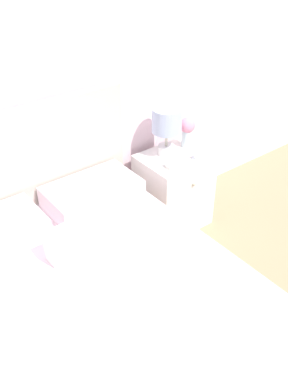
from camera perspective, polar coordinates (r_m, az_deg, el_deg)
ground_plane at (r=3.37m, az=-13.23°, el=-8.57°), size 12.00×12.00×0.00m
wall_back at (r=2.75m, az=-17.45°, el=12.71°), size 8.00×0.06×2.60m
bed at (r=2.57m, az=-4.60°, el=-15.19°), size 1.46×2.01×1.19m
nightstand at (r=3.47m, az=3.75°, el=0.20°), size 0.49×0.44×0.60m
table_lamp at (r=3.23m, az=2.91°, el=8.66°), size 0.21×0.21×0.36m
flower_vase at (r=3.40m, az=5.50°, el=7.85°), size 0.11×0.11×0.23m
teacup at (r=3.28m, az=6.98°, el=4.53°), size 0.11×0.11×0.06m
alarm_clock at (r=3.16m, az=3.53°, el=3.57°), size 0.07×0.06×0.06m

